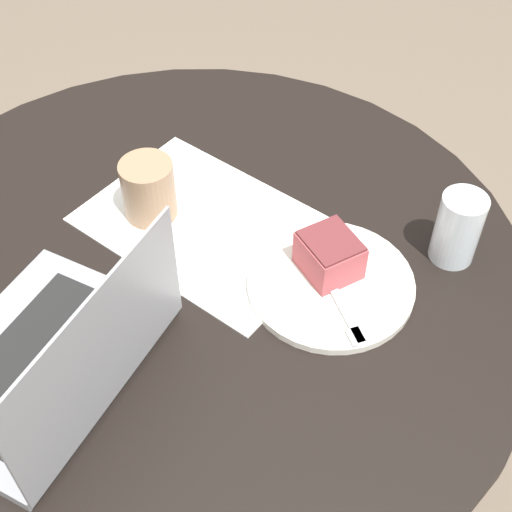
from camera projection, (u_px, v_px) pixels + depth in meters
ground_plane at (209, 488)px, 1.63m from camera, size 12.00×12.00×0.00m
dining_table at (192, 339)px, 1.20m from camera, size 1.03×1.03×0.77m
paper_document at (207, 225)px, 1.11m from camera, size 0.41×0.32×0.00m
plate at (331, 283)px, 1.02m from camera, size 0.24×0.24×0.01m
cake_slice at (329, 255)px, 1.01m from camera, size 0.11×0.11×0.06m
fork at (342, 306)px, 0.98m from camera, size 0.14×0.13×0.00m
coffee_glass at (149, 190)px, 1.09m from camera, size 0.08×0.08×0.10m
water_glass at (458, 228)px, 1.03m from camera, size 0.07×0.07×0.11m
laptop at (52, 360)px, 0.90m from camera, size 0.24×0.32×0.21m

